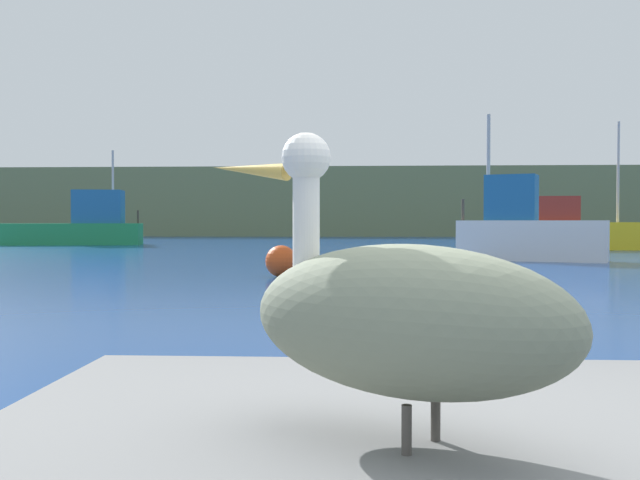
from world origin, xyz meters
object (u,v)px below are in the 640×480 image
fishing_boat_yellow (564,231)px  mooring_buoy (281,261)px  fishing_boat_green (80,226)px  fishing_boat_white (526,230)px  pelican (402,315)px

fishing_boat_yellow → mooring_buoy: 20.67m
fishing_boat_green → mooring_buoy: fishing_boat_green is taller
fishing_boat_green → mooring_buoy: size_ratio=10.54×
fishing_boat_green → fishing_boat_yellow: (24.20, -4.86, -0.20)m
fishing_boat_white → pelican: bearing=97.6°
fishing_boat_yellow → mooring_buoy: bearing=-117.4°
fishing_boat_green → mooring_buoy: 25.98m
fishing_boat_yellow → pelican: bearing=-101.4°
fishing_boat_white → fishing_boat_green: 25.20m
pelican → mooring_buoy: bearing=-48.0°
pelican → fishing_boat_yellow: fishing_boat_yellow is taller
fishing_boat_white → fishing_boat_yellow: (3.97, 10.17, -0.16)m
fishing_boat_green → fishing_boat_yellow: size_ratio=0.99×
fishing_boat_white → fishing_boat_green: bearing=-15.4°
fishing_boat_green → mooring_buoy: bearing=-68.7°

